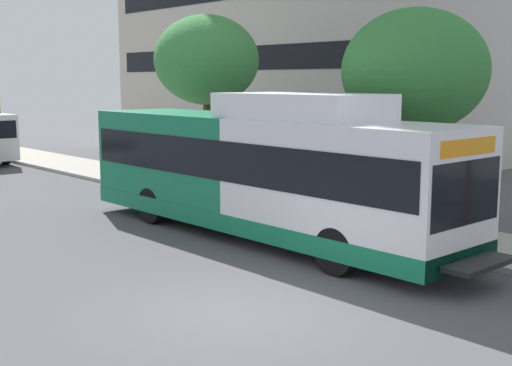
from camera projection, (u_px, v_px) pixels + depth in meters
The scene contains 6 objects.
ground_plane at pixel (41, 234), 17.40m from camera, with size 120.00×120.00×0.00m, color #4C4C51.
sidewalk_curb at pixel (287, 208), 20.55m from camera, with size 3.00×56.00×0.14m, color #A8A399.
transit_bus at pixel (261, 171), 16.80m from camera, with size 2.58×12.25×3.65m.
street_tree_near_stop at pixel (415, 71), 17.43m from camera, with size 3.81×3.81×5.67m.
street_tree_mid_block at pixel (207, 60), 24.02m from camera, with size 3.77×3.77×6.14m.
lattice_comm_tower at pixel (152, 25), 49.15m from camera, with size 1.10×1.10×24.33m.
Camera 1 is at (-7.22, -8.37, 3.94)m, focal length 47.03 mm.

